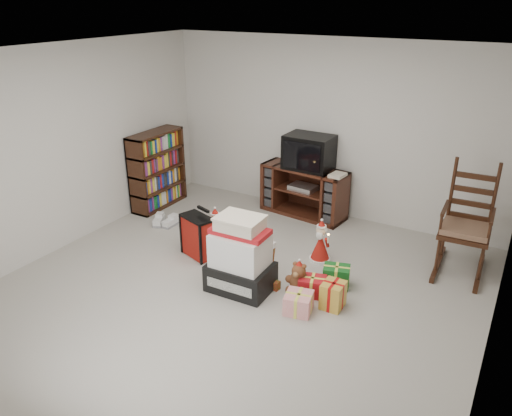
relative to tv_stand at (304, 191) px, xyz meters
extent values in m
cube|color=#A8A39A|center=(0.25, -2.24, -0.37)|extent=(5.00, 5.00, 0.01)
cube|color=silver|center=(0.25, -2.24, 2.14)|extent=(5.00, 5.00, 0.01)
cube|color=silver|center=(0.25, 0.26, 0.89)|extent=(5.00, 0.01, 2.50)
cube|color=silver|center=(0.25, -4.74, 0.89)|extent=(5.00, 0.01, 2.50)
cube|color=silver|center=(-2.25, -2.24, 0.89)|extent=(0.01, 5.00, 2.50)
cube|color=silver|center=(2.75, -2.24, 0.89)|extent=(0.01, 5.00, 2.50)
cube|color=#431A13|center=(0.00, 0.00, 0.00)|extent=(1.30, 0.59, 0.72)
cube|color=#B0B0B3|center=(0.00, -0.03, 0.07)|extent=(0.41, 0.31, 0.07)
cube|color=#371A0F|center=(-2.06, -0.80, 0.22)|extent=(0.32, 0.95, 1.16)
cube|color=#371A0F|center=(2.28, -0.59, 0.13)|extent=(0.56, 0.54, 0.05)
cube|color=#856548|center=(2.28, -0.59, 0.19)|extent=(0.52, 0.50, 0.06)
cube|color=#371A0F|center=(2.28, -0.35, 0.57)|extent=(0.46, 0.08, 0.83)
cube|color=#371A0F|center=(2.28, -0.59, -0.33)|extent=(0.58, 0.92, 0.06)
cube|color=black|center=(0.27, -2.20, -0.21)|extent=(0.69, 0.51, 0.31)
cube|color=silver|center=(0.27, -2.20, 0.13)|extent=(0.58, 0.45, 0.37)
cube|color=#A41218|center=(0.27, -2.20, 0.34)|extent=(0.62, 0.34, 0.05)
cube|color=beige|center=(0.27, -2.20, 0.43)|extent=(0.47, 0.36, 0.12)
cube|color=#9B2011|center=(-0.58, -1.82, -0.09)|extent=(0.46, 0.34, 0.54)
cube|color=black|center=(-0.58, -1.73, 0.25)|extent=(0.22, 0.10, 0.03)
ellipsoid|color=brown|center=(0.84, -1.91, -0.24)|extent=(0.23, 0.20, 0.24)
sphere|color=brown|center=(0.84, -1.94, -0.10)|extent=(0.15, 0.15, 0.15)
cone|color=maroon|center=(0.77, -1.17, -0.18)|extent=(0.25, 0.25, 0.36)
sphere|color=beige|center=(0.77, -1.17, 0.04)|extent=(0.12, 0.12, 0.12)
cone|color=maroon|center=(0.77, -1.17, 0.14)|extent=(0.11, 0.11, 0.09)
cylinder|color=silver|center=(0.90, -1.27, 0.01)|extent=(0.02, 0.02, 0.11)
cone|color=maroon|center=(-0.53, -1.51, -0.18)|extent=(0.25, 0.25, 0.36)
sphere|color=beige|center=(-0.53, -1.51, 0.05)|extent=(0.12, 0.12, 0.12)
cone|color=maroon|center=(-0.53, -1.51, 0.14)|extent=(0.11, 0.11, 0.09)
cylinder|color=silver|center=(-0.40, -1.61, 0.01)|extent=(0.02, 0.02, 0.11)
cube|color=silver|center=(-1.62, -1.32, -0.31)|extent=(0.23, 0.31, 0.10)
cube|color=silver|center=(-1.44, -1.32, -0.31)|extent=(0.12, 0.29, 0.10)
cube|color=#A41218|center=(0.98, -1.88, -0.23)|extent=(0.27, 0.27, 0.27)
cube|color=#186025|center=(1.19, -1.62, -0.23)|extent=(0.27, 0.27, 0.27)
cube|color=gold|center=(1.24, -2.03, -0.23)|extent=(0.27, 0.27, 0.27)
cube|color=white|center=(0.93, -2.24, -0.23)|extent=(0.27, 0.27, 0.27)
cube|color=black|center=(0.05, 0.01, 0.60)|extent=(0.67, 0.48, 0.48)
cube|color=black|center=(0.05, -0.23, 0.60)|extent=(0.56, 0.03, 0.39)
camera|label=1|loc=(2.77, -6.21, 2.64)|focal=35.00mm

